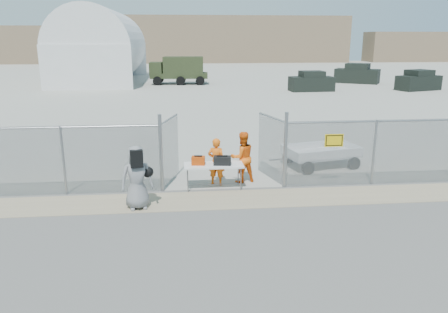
{
  "coord_description": "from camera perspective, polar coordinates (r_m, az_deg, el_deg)",
  "views": [
    {
      "loc": [
        -1.34,
        -11.42,
        4.77
      ],
      "look_at": [
        0.0,
        2.0,
        1.1
      ],
      "focal_mm": 35.0,
      "sensor_mm": 36.0,
      "label": 1
    }
  ],
  "objects": [
    {
      "name": "parked_vehicle_far",
      "position": [
        45.44,
        24.07,
        9.07
      ],
      "size": [
        4.48,
        3.04,
        1.86
      ],
      "primitive_type": null,
      "rotation": [
        0.0,
        0.0,
        0.32
      ],
      "color": "black",
      "rests_on": "ground"
    },
    {
      "name": "visitor",
      "position": [
        12.68,
        -11.32,
        -2.72
      ],
      "size": [
        1.01,
        0.76,
        1.85
      ],
      "primitive_type": "imported",
      "rotation": [
        0.0,
        0.0,
        0.21
      ],
      "color": "gray",
      "rests_on": "ground"
    },
    {
      "name": "ground",
      "position": [
        12.45,
        0.92,
        -7.31
      ],
      "size": [
        160.0,
        160.0,
        0.0
      ],
      "primitive_type": "plane",
      "color": "#555454"
    },
    {
      "name": "orange_bag",
      "position": [
        14.1,
        -3.39,
        -0.54
      ],
      "size": [
        0.45,
        0.33,
        0.26
      ],
      "primitive_type": "cube",
      "rotation": [
        0.0,
        0.0,
        -0.12
      ],
      "color": "#C33E09",
      "rests_on": "folding_table"
    },
    {
      "name": "black_duffel",
      "position": [
        14.07,
        -0.23,
        -0.53
      ],
      "size": [
        0.6,
        0.4,
        0.27
      ],
      "primitive_type": "cube",
      "rotation": [
        0.0,
        0.0,
        -0.13
      ],
      "color": "black",
      "rests_on": "folding_table"
    },
    {
      "name": "military_truck",
      "position": [
        47.36,
        -5.88,
        11.1
      ],
      "size": [
        6.14,
        2.55,
        2.87
      ],
      "primitive_type": null,
      "rotation": [
        0.0,
        0.0,
        -0.06
      ],
      "color": "#2A341B",
      "rests_on": "ground"
    },
    {
      "name": "distant_hills",
      "position": [
        89.65,
        -1.69,
        15.04
      ],
      "size": [
        140.0,
        6.0,
        9.0
      ],
      "primitive_type": null,
      "color": "#7F684F",
      "rests_on": "ground"
    },
    {
      "name": "chain_link_fence",
      "position": [
        13.98,
        -0.0,
        0.0
      ],
      "size": [
        40.0,
        0.2,
        2.2
      ],
      "primitive_type": null,
      "color": "gray",
      "rests_on": "ground"
    },
    {
      "name": "security_worker_right",
      "position": [
        14.76,
        2.4,
        -0.08
      ],
      "size": [
        0.99,
        0.86,
        1.75
      ],
      "primitive_type": "imported",
      "rotation": [
        0.0,
        0.0,
        3.39
      ],
      "color": "orange",
      "rests_on": "ground"
    },
    {
      "name": "tarmac_inside",
      "position": [
        53.65,
        -4.3,
        10.08
      ],
      "size": [
        160.0,
        80.0,
        0.01
      ],
      "primitive_type": "cube",
      "color": "#A19E93",
      "rests_on": "ground"
    },
    {
      "name": "security_worker_left",
      "position": [
        14.48,
        -1.01,
        -0.69
      ],
      "size": [
        0.68,
        0.57,
        1.61
      ],
      "primitive_type": "imported",
      "rotation": [
        0.0,
        0.0,
        2.79
      ],
      "color": "orange",
      "rests_on": "ground"
    },
    {
      "name": "parked_vehicle_near",
      "position": [
        41.67,
        11.36,
        9.6
      ],
      "size": [
        4.08,
        2.03,
        1.8
      ],
      "primitive_type": null,
      "rotation": [
        0.0,
        0.0,
        0.06
      ],
      "color": "black",
      "rests_on": "ground"
    },
    {
      "name": "dirt_strip",
      "position": [
        13.37,
        0.43,
        -5.65
      ],
      "size": [
        44.0,
        1.6,
        0.01
      ],
      "primitive_type": "cube",
      "color": "tan",
      "rests_on": "ground"
    },
    {
      "name": "folding_table",
      "position": [
        14.26,
        -1.35,
        -2.6
      ],
      "size": [
        1.92,
        0.81,
        0.81
      ],
      "primitive_type": null,
      "rotation": [
        0.0,
        0.0,
        0.01
      ],
      "color": "white",
      "rests_on": "ground"
    },
    {
      "name": "utility_trailer",
      "position": [
        17.09,
        12.52,
        0.14
      ],
      "size": [
        3.86,
        2.57,
        0.86
      ],
      "primitive_type": null,
      "rotation": [
        0.0,
        0.0,
        0.22
      ],
      "color": "white",
      "rests_on": "ground"
    },
    {
      "name": "parked_vehicle_mid",
      "position": [
        50.45,
        17.0,
        10.32
      ],
      "size": [
        4.97,
        4.21,
        2.07
      ],
      "primitive_type": null,
      "rotation": [
        0.0,
        0.0,
        -0.57
      ],
      "color": "black",
      "rests_on": "ground"
    },
    {
      "name": "quonset_hangar",
      "position": [
        52.15,
        -15.72,
        13.83
      ],
      "size": [
        9.0,
        18.0,
        8.0
      ],
      "primitive_type": null,
      "color": "silver",
      "rests_on": "ground"
    }
  ]
}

